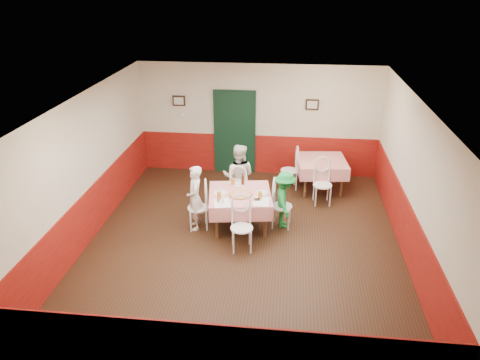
# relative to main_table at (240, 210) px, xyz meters

# --- Properties ---
(floor) EXTENTS (7.00, 7.00, 0.00)m
(floor) POSITION_rel_main_table_xyz_m (0.14, -0.58, -0.38)
(floor) COLOR black
(floor) RESTS_ON ground
(ceiling) EXTENTS (7.00, 7.00, 0.00)m
(ceiling) POSITION_rel_main_table_xyz_m (0.14, -0.58, 2.42)
(ceiling) COLOR white
(ceiling) RESTS_ON back_wall
(back_wall) EXTENTS (6.00, 0.10, 2.80)m
(back_wall) POSITION_rel_main_table_xyz_m (0.14, 2.92, 1.02)
(back_wall) COLOR beige
(back_wall) RESTS_ON ground
(front_wall) EXTENTS (6.00, 0.10, 2.80)m
(front_wall) POSITION_rel_main_table_xyz_m (0.14, -4.08, 1.02)
(front_wall) COLOR beige
(front_wall) RESTS_ON ground
(left_wall) EXTENTS (0.10, 7.00, 2.80)m
(left_wall) POSITION_rel_main_table_xyz_m (-2.86, -0.58, 1.02)
(left_wall) COLOR beige
(left_wall) RESTS_ON ground
(right_wall) EXTENTS (0.10, 7.00, 2.80)m
(right_wall) POSITION_rel_main_table_xyz_m (3.14, -0.58, 1.02)
(right_wall) COLOR beige
(right_wall) RESTS_ON ground
(wainscot_back) EXTENTS (6.00, 0.03, 1.00)m
(wainscot_back) POSITION_rel_main_table_xyz_m (0.14, 2.90, 0.12)
(wainscot_back) COLOR maroon
(wainscot_back) RESTS_ON ground
(wainscot_front) EXTENTS (6.00, 0.03, 1.00)m
(wainscot_front) POSITION_rel_main_table_xyz_m (0.14, -4.07, 0.12)
(wainscot_front) COLOR maroon
(wainscot_front) RESTS_ON ground
(wainscot_left) EXTENTS (0.03, 7.00, 1.00)m
(wainscot_left) POSITION_rel_main_table_xyz_m (-2.84, -0.58, 0.12)
(wainscot_left) COLOR maroon
(wainscot_left) RESTS_ON ground
(wainscot_right) EXTENTS (0.03, 7.00, 1.00)m
(wainscot_right) POSITION_rel_main_table_xyz_m (3.13, -0.58, 0.12)
(wainscot_right) COLOR maroon
(wainscot_right) RESTS_ON ground
(door) EXTENTS (0.96, 0.06, 2.10)m
(door) POSITION_rel_main_table_xyz_m (-0.46, 2.87, 0.68)
(door) COLOR black
(door) RESTS_ON ground
(picture_left) EXTENTS (0.32, 0.03, 0.26)m
(picture_left) POSITION_rel_main_table_xyz_m (-1.86, 2.87, 1.48)
(picture_left) COLOR black
(picture_left) RESTS_ON back_wall
(picture_right) EXTENTS (0.32, 0.03, 0.26)m
(picture_right) POSITION_rel_main_table_xyz_m (1.44, 2.87, 1.48)
(picture_right) COLOR black
(picture_right) RESTS_ON back_wall
(thermostat) EXTENTS (0.10, 0.03, 0.10)m
(thermostat) POSITION_rel_main_table_xyz_m (-1.76, 2.87, 1.12)
(thermostat) COLOR white
(thermostat) RESTS_ON back_wall
(main_table) EXTENTS (1.39, 1.39, 0.77)m
(main_table) POSITION_rel_main_table_xyz_m (0.00, 0.00, 0.00)
(main_table) COLOR red
(main_table) RESTS_ON ground
(second_table) EXTENTS (1.24, 1.24, 0.77)m
(second_table) POSITION_rel_main_table_xyz_m (1.71, 2.01, 0.00)
(second_table) COLOR red
(second_table) RESTS_ON ground
(chair_left) EXTENTS (0.51, 0.51, 0.90)m
(chair_left) POSITION_rel_main_table_xyz_m (-0.84, -0.13, 0.08)
(chair_left) COLOR white
(chair_left) RESTS_ON ground
(chair_right) EXTENTS (0.45, 0.45, 0.90)m
(chair_right) POSITION_rel_main_table_xyz_m (0.84, 0.13, 0.08)
(chair_right) COLOR white
(chair_right) RESTS_ON ground
(chair_far) EXTENTS (0.45, 0.45, 0.90)m
(chair_far) POSITION_rel_main_table_xyz_m (-0.13, 0.84, 0.08)
(chair_far) COLOR white
(chair_far) RESTS_ON ground
(chair_near) EXTENTS (0.48, 0.48, 0.90)m
(chair_near) POSITION_rel_main_table_xyz_m (0.13, -0.84, 0.08)
(chair_near) COLOR white
(chair_near) RESTS_ON ground
(chair_second_a) EXTENTS (0.46, 0.46, 0.90)m
(chair_second_a) POSITION_rel_main_table_xyz_m (0.96, 2.01, 0.08)
(chair_second_a) COLOR white
(chair_second_a) RESTS_ON ground
(chair_second_b) EXTENTS (0.46, 0.46, 0.90)m
(chair_second_b) POSITION_rel_main_table_xyz_m (1.71, 1.26, 0.08)
(chair_second_b) COLOR white
(chair_second_b) RESTS_ON ground
(pizza) EXTENTS (0.51, 0.51, 0.03)m
(pizza) POSITION_rel_main_table_xyz_m (0.02, -0.07, 0.40)
(pizza) COLOR #B74723
(pizza) RESTS_ON main_table
(plate_left) EXTENTS (0.28, 0.28, 0.01)m
(plate_left) POSITION_rel_main_table_xyz_m (-0.40, -0.05, 0.39)
(plate_left) COLOR white
(plate_left) RESTS_ON main_table
(plate_right) EXTENTS (0.28, 0.28, 0.01)m
(plate_right) POSITION_rel_main_table_xyz_m (0.44, 0.07, 0.39)
(plate_right) COLOR white
(plate_right) RESTS_ON main_table
(plate_far) EXTENTS (0.28, 0.28, 0.01)m
(plate_far) POSITION_rel_main_table_xyz_m (-0.07, 0.42, 0.39)
(plate_far) COLOR white
(plate_far) RESTS_ON main_table
(glass_a) EXTENTS (0.09, 0.09, 0.15)m
(glass_a) POSITION_rel_main_table_xyz_m (-0.37, -0.31, 0.46)
(glass_a) COLOR #BF7219
(glass_a) RESTS_ON main_table
(glass_b) EXTENTS (0.08, 0.08, 0.14)m
(glass_b) POSITION_rel_main_table_xyz_m (0.41, -0.17, 0.45)
(glass_b) COLOR #BF7219
(glass_b) RESTS_ON main_table
(glass_c) EXTENTS (0.09, 0.09, 0.14)m
(glass_c) POSITION_rel_main_table_xyz_m (-0.19, 0.39, 0.45)
(glass_c) COLOR #BF7219
(glass_c) RESTS_ON main_table
(beer_bottle) EXTENTS (0.07, 0.07, 0.23)m
(beer_bottle) POSITION_rel_main_table_xyz_m (0.01, 0.40, 0.50)
(beer_bottle) COLOR #381C0A
(beer_bottle) RESTS_ON main_table
(shaker_a) EXTENTS (0.04, 0.04, 0.09)m
(shaker_a) POSITION_rel_main_table_xyz_m (-0.33, -0.48, 0.43)
(shaker_a) COLOR silver
(shaker_a) RESTS_ON main_table
(shaker_b) EXTENTS (0.04, 0.04, 0.09)m
(shaker_b) POSITION_rel_main_table_xyz_m (-0.27, -0.49, 0.43)
(shaker_b) COLOR silver
(shaker_b) RESTS_ON main_table
(shaker_c) EXTENTS (0.04, 0.04, 0.09)m
(shaker_c) POSITION_rel_main_table_xyz_m (-0.38, -0.42, 0.43)
(shaker_c) COLOR #B23319
(shaker_c) RESTS_ON main_table
(menu_left) EXTENTS (0.40, 0.47, 0.00)m
(menu_left) POSITION_rel_main_table_xyz_m (-0.30, -0.46, 0.39)
(menu_left) COLOR white
(menu_left) RESTS_ON main_table
(menu_right) EXTENTS (0.32, 0.42, 0.00)m
(menu_right) POSITION_rel_main_table_xyz_m (0.45, -0.31, 0.39)
(menu_right) COLOR white
(menu_right) RESTS_ON main_table
(wallet) EXTENTS (0.12, 0.11, 0.02)m
(wallet) POSITION_rel_main_table_xyz_m (0.36, -0.26, 0.40)
(wallet) COLOR black
(wallet) RESTS_ON main_table
(diner_left) EXTENTS (0.42, 0.55, 1.34)m
(diner_left) POSITION_rel_main_table_xyz_m (-0.89, -0.13, 0.30)
(diner_left) COLOR gray
(diner_left) RESTS_ON ground
(diner_far) EXTENTS (0.74, 0.60, 1.46)m
(diner_far) POSITION_rel_main_table_xyz_m (-0.13, 0.89, 0.36)
(diner_far) COLOR gray
(diner_far) RESTS_ON ground
(diner_right) EXTENTS (0.53, 0.82, 1.20)m
(diner_right) POSITION_rel_main_table_xyz_m (0.89, 0.13, 0.22)
(diner_right) COLOR gray
(diner_right) RESTS_ON ground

